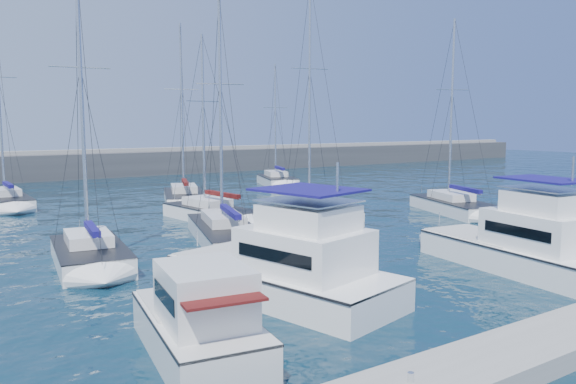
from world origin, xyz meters
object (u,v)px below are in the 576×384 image
sailboat_back_b (184,197)px  sailboat_mid_c (211,213)px  sailboat_mid_e (454,206)px  motor_yacht_port_outer (200,326)px  sailboat_back_a (7,201)px  sailboat_mid_a (90,254)px  sailboat_mid_b (225,233)px  motor_yacht_stbd_inner (524,247)px  sailboat_back_c (277,180)px  sailboat_mid_d (314,210)px  motor_yacht_port_inner (290,269)px

sailboat_back_b → sailboat_mid_c: bearing=-81.8°
sailboat_mid_e → sailboat_back_b: (-14.88, 15.61, 0.01)m
motor_yacht_port_outer → sailboat_mid_c: sailboat_mid_c is taller
sailboat_back_a → motor_yacht_port_outer: bearing=-89.8°
motor_yacht_port_outer → sailboat_mid_a: sailboat_mid_a is taller
sailboat_mid_e → sailboat_back_b: sailboat_back_b is taller
sailboat_mid_b → sailboat_mid_a: bearing=-154.2°
sailboat_mid_a → sailboat_back_b: sailboat_back_b is taller
motor_yacht_stbd_inner → sailboat_back_c: bearing=81.3°
sailboat_back_b → motor_yacht_port_outer: bearing=-92.7°
sailboat_mid_a → sailboat_mid_d: bearing=24.5°
sailboat_mid_e → sailboat_back_c: size_ratio=1.10×
motor_yacht_port_inner → sailboat_mid_c: (5.08, 17.39, -0.63)m
sailboat_back_b → sailboat_mid_e: bearing=-26.8°
sailboat_mid_a → sailboat_mid_c: 12.94m
motor_yacht_port_inner → sailboat_back_a: size_ratio=0.61×
motor_yacht_port_outer → sailboat_mid_a: bearing=97.9°
sailboat_mid_a → sailboat_back_b: (11.87, 16.72, -0.01)m
sailboat_back_b → sailboat_back_c: 15.99m
sailboat_back_c → sailboat_back_b: bearing=-132.5°
motor_yacht_port_inner → sailboat_back_b: bearing=61.4°
motor_yacht_stbd_inner → sailboat_back_a: sailboat_back_a is taller
sailboat_mid_a → motor_yacht_port_inner: bearing=-54.5°
sailboat_back_a → sailboat_back_b: bearing=-25.0°
sailboat_mid_b → sailboat_back_c: sailboat_mid_b is taller
motor_yacht_stbd_inner → sailboat_mid_b: bearing=128.6°
sailboat_back_a → sailboat_back_b: sailboat_back_a is taller
motor_yacht_stbd_inner → motor_yacht_port_inner: bearing=173.7°
motor_yacht_port_inner → sailboat_mid_d: sailboat_mid_d is taller
motor_yacht_stbd_inner → sailboat_back_c: (9.83, 36.27, -0.62)m
sailboat_mid_e → sailboat_back_c: 23.34m
sailboat_mid_c → sailboat_mid_e: bearing=-31.0°
sailboat_mid_a → sailboat_back_c: (25.88, 24.43, -0.02)m
motor_yacht_stbd_inner → sailboat_mid_d: size_ratio=0.57×
motor_yacht_port_inner → sailboat_mid_b: 11.03m
sailboat_back_a → motor_yacht_port_inner: bearing=-80.5°
sailboat_mid_b → sailboat_mid_e: sailboat_mid_e is taller
motor_yacht_port_outer → motor_yacht_port_inner: bearing=39.6°
sailboat_mid_c → motor_yacht_stbd_inner: bearing=-81.8°
sailboat_mid_c → sailboat_mid_d: bearing=-30.7°
motor_yacht_port_outer → sailboat_mid_b: bearing=68.6°
sailboat_mid_b → sailboat_back_b: sailboat_back_b is taller
motor_yacht_port_outer → sailboat_mid_e: bearing=35.1°
motor_yacht_port_outer → sailboat_mid_b: sailboat_mid_b is taller
motor_yacht_port_inner → motor_yacht_stbd_inner: 11.28m
sailboat_mid_a → sailboat_mid_b: size_ratio=1.04×
sailboat_mid_e → sailboat_back_a: size_ratio=0.89×
sailboat_mid_c → sailboat_mid_e: 18.01m
sailboat_back_b → sailboat_back_c: bearing=48.3°
motor_yacht_port_inner → sailboat_back_a: bearing=86.4°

